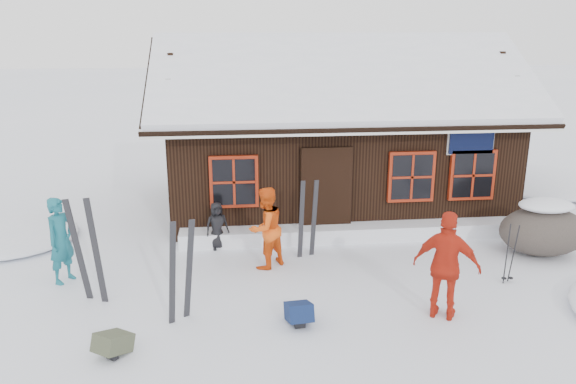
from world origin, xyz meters
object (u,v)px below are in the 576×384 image
skier_orange_left (266,228)px  backpack_blue (299,316)px  skier_teal (61,240)px  backpack_olive (113,347)px  skier_crouched (217,226)px  ski_pair_left (181,272)px  boulder (543,229)px  skier_orange_right (447,266)px  ski_poles (510,255)px

skier_orange_left → backpack_blue: skier_orange_left is taller
skier_teal → backpack_olive: skier_teal is taller
skier_orange_left → skier_crouched: 1.47m
skier_orange_left → ski_pair_left: size_ratio=0.94×
ski_pair_left → boulder: bearing=-11.8°
ski_pair_left → backpack_olive: 1.49m
skier_teal → skier_orange_right: 6.76m
skier_teal → backpack_olive: (1.35, -2.61, -0.67)m
backpack_olive → skier_teal: bearing=151.5°
boulder → ski_poles: ski_poles is taller
skier_teal → skier_crouched: skier_teal is taller
skier_teal → boulder: 9.46m
ski_pair_left → ski_poles: ski_pair_left is taller
skier_teal → skier_orange_left: same height
ski_pair_left → ski_poles: 5.89m
skier_teal → ski_poles: bearing=-67.5°
ski_pair_left → skier_orange_left: bearing=25.2°
backpack_blue → backpack_olive: bearing=-173.4°
ski_poles → backpack_olive: 6.97m
skier_crouched → boulder: size_ratio=0.57×
ski_pair_left → backpack_olive: size_ratio=3.51×
skier_orange_right → backpack_blue: size_ratio=3.50×
skier_orange_left → skier_teal: bearing=-35.4°
skier_crouched → ski_poles: ski_poles is taller
backpack_olive → ski_pair_left: bearing=80.8°
skier_crouched → backpack_olive: skier_crouched is taller
skier_teal → backpack_blue: 4.61m
skier_teal → skier_orange_right: skier_orange_right is taller
skier_teal → boulder: skier_teal is taller
skier_orange_left → boulder: skier_orange_left is taller
skier_crouched → backpack_blue: bearing=-87.1°
backpack_blue → backpack_olive: (-2.74, -0.59, -0.01)m
skier_crouched → ski_poles: bearing=-41.5°
ski_pair_left → ski_poles: (5.84, 0.72, -0.26)m
ski_pair_left → skier_teal: bearing=117.0°
ski_poles → skier_orange_left: bearing=164.9°
skier_orange_left → ski_poles: size_ratio=1.38×
skier_teal → skier_crouched: (2.78, 1.32, -0.30)m
skier_orange_right → boulder: size_ratio=1.00×
skier_teal → skier_crouched: 3.09m
skier_teal → ski_poles: (8.10, -0.93, -0.26)m
skier_teal → skier_orange_right: size_ratio=0.90×
skier_orange_left → skier_orange_right: 3.55m
ski_poles → skier_orange_right: bearing=-146.0°
skier_orange_left → backpack_olive: size_ratio=3.31×
skier_orange_left → backpack_olive: skier_orange_left is taller
skier_crouched → ski_pair_left: 3.03m
boulder → backpack_blue: bearing=-156.5°
skier_orange_left → skier_crouched: (-0.95, 1.07, -0.30)m
skier_crouched → backpack_olive: 4.21m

